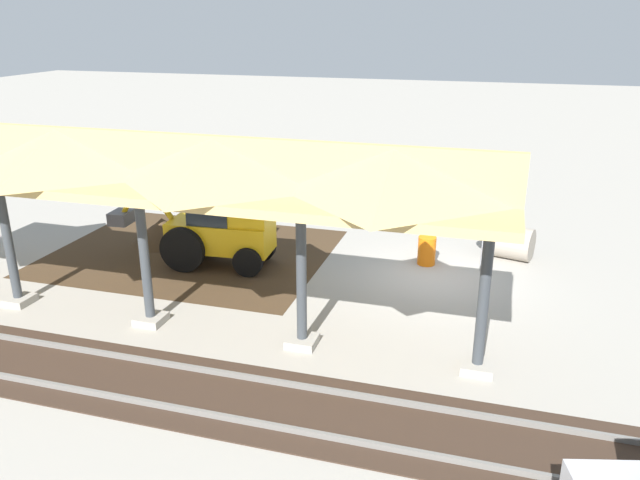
% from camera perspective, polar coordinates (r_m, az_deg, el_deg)
% --- Properties ---
extents(ground_plane, '(120.00, 120.00, 0.00)m').
position_cam_1_polar(ground_plane, '(18.98, 10.26, -3.38)').
color(ground_plane, '#9E998E').
extents(dirt_work_zone, '(8.86, 7.00, 0.01)m').
position_cam_1_polar(dirt_work_zone, '(21.02, -11.66, -1.12)').
color(dirt_work_zone, '#42301E').
rests_on(dirt_work_zone, ground).
extents(platform_canopy, '(17.40, 3.20, 4.90)m').
position_cam_1_polar(platform_canopy, '(15.22, -16.59, 6.85)').
color(platform_canopy, '#9E998E').
rests_on(platform_canopy, ground).
extents(rail_tracks, '(60.00, 2.58, 0.15)m').
position_cam_1_polar(rail_tracks, '(12.46, 6.12, -16.47)').
color(rail_tracks, slate).
rests_on(rail_tracks, ground).
extents(stop_sign, '(0.67, 0.41, 2.42)m').
position_cam_1_polar(stop_sign, '(19.14, 14.89, 2.05)').
color(stop_sign, gray).
rests_on(stop_sign, ground).
extents(backhoe, '(5.28, 1.86, 2.82)m').
position_cam_1_polar(backhoe, '(19.46, -9.51, 1.24)').
color(backhoe, '#EAB214').
rests_on(backhoe, ground).
extents(dirt_mound, '(4.39, 4.39, 1.70)m').
position_cam_1_polar(dirt_mound, '(22.26, -14.10, -0.14)').
color(dirt_mound, '#42301E').
rests_on(dirt_mound, ground).
extents(concrete_pipe, '(1.48, 1.35, 1.06)m').
position_cam_1_polar(concrete_pipe, '(20.89, 17.13, -0.21)').
color(concrete_pipe, '#9E9384').
rests_on(concrete_pipe, ground).
extents(traffic_barrel, '(0.56, 0.56, 0.90)m').
position_cam_1_polar(traffic_barrel, '(19.79, 9.73, -0.96)').
color(traffic_barrel, orange).
rests_on(traffic_barrel, ground).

